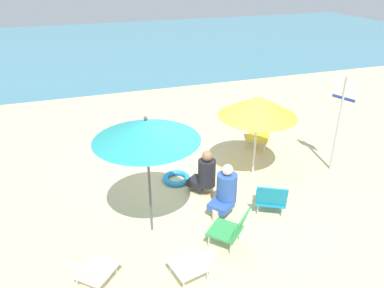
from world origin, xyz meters
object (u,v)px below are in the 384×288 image
Objects in this scene: person_b at (225,190)px; swim_ring at (176,178)px; umbrella_yellow at (258,106)px; person_a at (205,174)px; warning_sign at (341,111)px; beach_chair_d at (232,228)px; umbrella_teal at (146,130)px; beach_chair_a at (193,264)px; beach_chair_b at (259,133)px; beach_chair_c at (90,271)px; beach_chair_e at (271,198)px.

person_b reaches higher than swim_ring.
umbrella_yellow is 1.92× the size of person_a.
umbrella_yellow reaches higher than person_a.
beach_chair_d is at bearing -173.31° from warning_sign.
umbrella_yellow is 1.72m from warning_sign.
umbrella_teal reaches higher than beach_chair_a.
beach_chair_c is (-4.18, -3.15, -0.07)m from beach_chair_b.
person_a reaches higher than beach_chair_e.
person_b is (2.38, 0.96, 0.18)m from beach_chair_c.
beach_chair_d is (-2.06, -3.02, -0.00)m from beach_chair_b.
beach_chair_a is (-2.15, -2.40, -1.15)m from umbrella_yellow.
person_b reaches higher than beach_chair_c.
umbrella_yellow is 2.59× the size of beach_chair_a.
warning_sign is at bearing -74.19° from beach_chair_a.
umbrella_yellow is 1.83m from person_b.
beach_chair_b reaches higher than beach_chair_d.
person_b is at bearing -68.90° from swim_ring.
beach_chair_e is 0.38× the size of warning_sign.
warning_sign is at bearing -129.33° from person_a.
umbrella_yellow is 3.15× the size of swim_ring.
beach_chair_a is at bearing 115.99° from person_a.
beach_chair_d is 0.93× the size of beach_chair_e.
beach_chair_b is at bearing -10.27° from beach_chair_c.
swim_ring is at bearing 3.02° from beach_chair_c.
umbrella_yellow is at bearing -112.91° from person_a.
beach_chair_d is 0.76× the size of person_b.
person_b is at bearing 150.69° from person_a.
warning_sign is (2.76, 0.69, 0.87)m from person_b.
beach_chair_d is at bearing -36.54° from umbrella_teal.
warning_sign is 3.55m from swim_ring.
beach_chair_d is at bearing 3.92° from beach_chair_b.
beach_chair_a is 1.72m from person_b.
umbrella_yellow is 2.66m from umbrella_teal.
warning_sign is at bearing -106.49° from beach_chair_d.
beach_chair_b is 2.67m from beach_chair_e.
warning_sign is (2.02, 0.96, 1.01)m from beach_chair_e.
beach_chair_c is 3.20m from beach_chair_e.
swim_ring is at bearing -24.27° from beach_chair_a.
umbrella_teal reaches higher than umbrella_yellow.
beach_chair_e is at bearing -174.61° from warning_sign.
umbrella_teal is 1.00× the size of warning_sign.
warning_sign is at bearing 10.11° from umbrella_teal.
beach_chair_b is 2.44m from person_a.
beach_chair_b is 0.78× the size of person_b.
beach_chair_d is 0.35× the size of warning_sign.
beach_chair_b reaches higher than beach_chair_e.
beach_chair_c is at bearing 177.76° from warning_sign.
beach_chair_c is (-1.32, 0.39, -0.07)m from beach_chair_a.
umbrella_yellow is 2.28× the size of beach_chair_e.
beach_chair_c is at bearing 60.95° from beach_chair_a.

